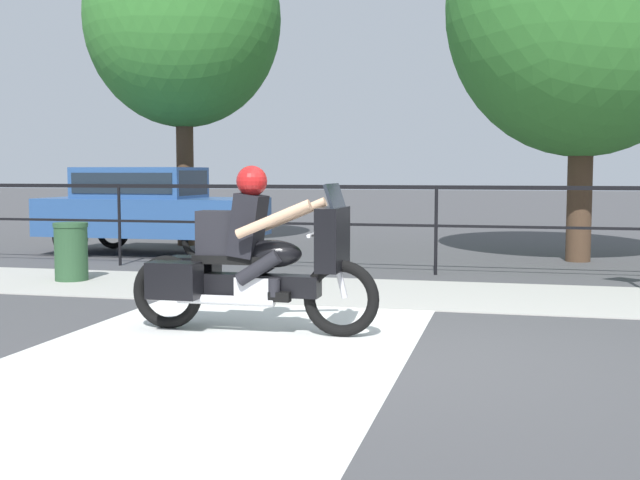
% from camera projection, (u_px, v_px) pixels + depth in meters
% --- Properties ---
extents(ground_plane, '(120.00, 120.00, 0.00)m').
position_uv_depth(ground_plane, '(375.00, 355.00, 6.66)').
color(ground_plane, '#424244').
extents(sidewalk_band, '(44.00, 2.40, 0.01)m').
position_uv_depth(sidewalk_band, '(421.00, 294.00, 9.95)').
color(sidewalk_band, '#A8A59E').
rests_on(sidewalk_band, ground).
extents(crosswalk_band, '(3.23, 6.00, 0.01)m').
position_uv_depth(crosswalk_band, '(216.00, 351.00, 6.78)').
color(crosswalk_band, silver).
rests_on(crosswalk_band, ground).
extents(fence_railing, '(36.00, 0.05, 1.32)m').
position_uv_depth(fence_railing, '(436.00, 205.00, 11.75)').
color(fence_railing, black).
rests_on(fence_railing, ground).
extents(motorcycle, '(2.44, 0.76, 1.58)m').
position_uv_depth(motorcycle, '(251.00, 260.00, 7.54)').
color(motorcycle, black).
rests_on(motorcycle, ground).
extents(parked_car, '(4.02, 1.71, 1.60)m').
position_uv_depth(parked_car, '(149.00, 205.00, 14.75)').
color(parked_car, '#284C84').
rests_on(parked_car, ground).
extents(trash_bin, '(0.47, 0.47, 0.82)m').
position_uv_depth(trash_bin, '(71.00, 252.00, 11.14)').
color(trash_bin, '#284C2D').
rests_on(trash_bin, ground).
extents(tree_behind_sign, '(4.58, 4.58, 6.80)m').
position_uv_depth(tree_behind_sign, '(585.00, 5.00, 13.26)').
color(tree_behind_sign, '#473323').
rests_on(tree_behind_sign, ground).
extents(tree_behind_car, '(3.96, 3.96, 6.78)m').
position_uv_depth(tree_behind_car, '(183.00, 20.00, 16.20)').
color(tree_behind_car, '#473323').
rests_on(tree_behind_car, ground).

